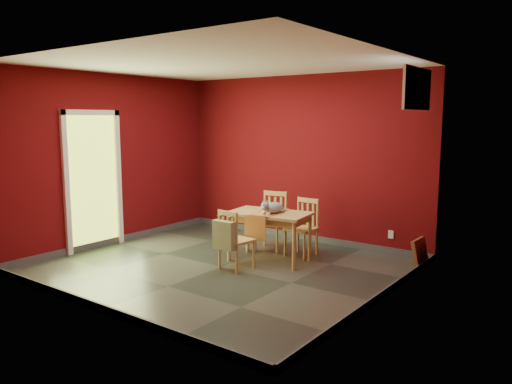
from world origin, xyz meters
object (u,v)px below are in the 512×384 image
Objects in this scene: chair_near at (235,239)px; tote_bag at (224,235)px; chair_far_left at (272,220)px; chair_far_right at (303,227)px; cat at (273,206)px; dining_table at (269,218)px; picture_frame at (420,254)px.

tote_bag is (-0.01, -0.20, 0.09)m from chair_near.
chair_far_left is 1.09× the size of chair_near.
chair_far_left is at bearing 98.28° from tote_bag.
chair_far_right is at bearing 74.33° from tote_bag.
dining_table is at bearing 170.26° from cat.
tote_bag is at bearing -81.72° from chair_far_left.
cat is (0.22, 0.57, 0.39)m from chair_near.
dining_table is 0.66m from chair_near.
cat is (-0.14, -0.57, 0.38)m from chair_far_right.
picture_frame is at bearing 40.66° from tote_bag.
chair_near is at bearing -97.04° from cat.
dining_table is at bearing -154.14° from picture_frame.
chair_near is 1.87× the size of cat.
dining_table is 0.60m from chair_far_right.
chair_far_left is 0.58m from chair_far_right.
chair_near is 2.50m from picture_frame.
picture_frame is at bearing 42.37° from cat.
dining_table is 1.43× the size of chair_far_right.
dining_table is 2.09m from picture_frame.
tote_bag is at bearing -139.34° from picture_frame.
tote_bag reaches higher than dining_table.
chair_far_left is at bearing 100.31° from chair_near.
cat is at bearing 68.64° from chair_near.
chair_far_left is at bearing 176.34° from chair_far_right.
chair_near is at bearing -142.69° from picture_frame.
dining_table is 2.94× the size of picture_frame.
chair_far_right reaches higher than chair_near.
cat reaches higher than picture_frame.
chair_far_left reaches higher than chair_near.
dining_table is 2.76× the size of cat.
chair_far_right is at bearing -167.24° from picture_frame.
chair_far_right is 1.04× the size of chair_near.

